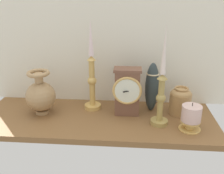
{
  "coord_description": "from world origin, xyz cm",
  "views": [
    {
      "loc": [
        13.9,
        -95.35,
        51.15
      ],
      "look_at": [
        6.34,
        0.0,
        14.0
      ],
      "focal_mm": 40.35,
      "sensor_mm": 36.0,
      "label": 1
    }
  ],
  "objects": [
    {
      "name": "candlestick_tall_center",
      "position": [
        25.86,
        -3.91,
        13.97
      ],
      "size": [
        7.04,
        7.04,
        40.59
      ],
      "color": "#A78D4A",
      "rests_on": "ground_plane"
    },
    {
      "name": "ground_plane",
      "position": [
        0.0,
        0.0,
        -1.2
      ],
      "size": [
        100.0,
        36.0,
        2.4
      ],
      "primitive_type": "cube",
      "color": "brown"
    },
    {
      "name": "brass_vase_jar",
      "position": [
        35.61,
        6.18,
        6.36
      ],
      "size": [
        9.27,
        9.27,
        12.26
      ],
      "color": "#B0844E",
      "rests_on": "ground_plane"
    },
    {
      "name": "mantel_clock",
      "position": [
        12.53,
        3.93,
        10.74
      ],
      "size": [
        12.31,
        8.5,
        20.75
      ],
      "color": "brown",
      "rests_on": "ground_plane"
    },
    {
      "name": "back_wall",
      "position": [
        0.0,
        18.5,
        32.5
      ],
      "size": [
        120.0,
        2.0,
        65.0
      ],
      "primitive_type": "cube",
      "color": "silver",
      "rests_on": "ground_plane"
    },
    {
      "name": "candlestick_tall_left",
      "position": [
        -3.24,
        8.55,
        14.59
      ],
      "size": [
        7.5,
        7.5,
        40.03
      ],
      "color": "tan",
      "rests_on": "ground_plane"
    },
    {
      "name": "brass_vase_bulbous",
      "position": [
        -24.75,
        1.82,
        8.74
      ],
      "size": [
        12.8,
        12.8,
        19.41
      ],
      "color": "tan",
      "rests_on": "ground_plane"
    },
    {
      "name": "tall_ceramic_vase",
      "position": [
        23.27,
        8.44,
        11.26
      ],
      "size": [
        5.95,
        5.95,
        22.22
      ],
      "color": "#2C3738",
      "rests_on": "ground_plane"
    },
    {
      "name": "pillar_candle_front",
      "position": [
        37.43,
        -7.24,
        5.49
      ],
      "size": [
        8.49,
        8.49,
        11.24
      ],
      "color": "#DAB05D",
      "rests_on": "ground_plane"
    }
  ]
}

